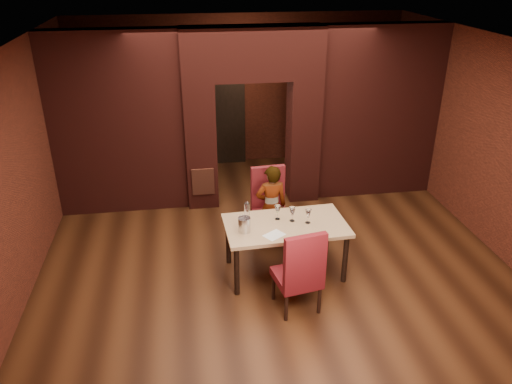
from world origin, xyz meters
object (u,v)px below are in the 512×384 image
Objects in this scene: water_bottle at (247,212)px; potted_plant at (322,218)px; dining_table at (285,248)px; wine_glass_c at (308,216)px; wine_bucket at (244,225)px; wine_glass_a at (278,212)px; wine_glass_b at (292,214)px; chair_far at (271,207)px; chair_near at (297,268)px; person_seated at (271,206)px.

potted_plant is at bearing 36.21° from water_bottle.
dining_table is 8.05× the size of wine_glass_c.
wine_bucket is at bearing -173.66° from wine_glass_c.
wine_glass_b is at bearing -23.81° from wine_glass_a.
dining_table is 0.95m from chair_far.
chair_near is at bearing -97.95° from wine_glass_b.
person_seated reaches higher than wine_glass_b.
chair_far is 3.77× the size of water_bottle.
person_seated reaches higher than wine_glass_c.
dining_table is at bearing -13.92° from water_bottle.
person_seated is 6.48× the size of wine_bucket.
wine_glass_b is 0.54× the size of potted_plant.
wine_bucket is 0.52× the size of potted_plant.
wine_glass_b is 1.53m from potted_plant.
person_seated reaches higher than chair_near.
wine_glass_c is (0.36, -0.94, 0.31)m from chair_far.
potted_plant is (1.43, 1.05, -0.77)m from water_bottle.
chair_far is 0.83m from wine_glass_a.
chair_far is 5.57× the size of wine_glass_b.
potted_plant is (0.91, 1.98, -0.40)m from chair_near.
person_seated reaches higher than dining_table.
chair_near is 1.61m from person_seated.
dining_table is 1.26× the size of person_seated.
wine_glass_a is (-0.07, 0.97, 0.31)m from chair_near.
wine_glass_c is (0.33, 0.79, 0.31)m from chair_near.
dining_table is 0.60m from wine_glass_c.
chair_near is (0.02, -1.73, -0.00)m from chair_far.
wine_glass_c is 0.93m from wine_bucket.
wine_bucket is at bearing -139.14° from potted_plant.
wine_glass_c is (0.38, -0.82, 0.23)m from person_seated.
wine_glass_b reaches higher than dining_table.
chair_far reaches higher than chair_near.
wine_glass_a is 0.59m from wine_bucket.
potted_plant is at bearing 64.42° from wine_glass_c.
wine_glass_a is at bearing -133.84° from potted_plant.
water_bottle is (-0.86, 0.15, 0.05)m from wine_glass_c.
chair_near reaches higher than wine_glass_b.
chair_near is at bearing -114.51° from potted_plant.
wine_glass_b is 0.74m from wine_bucket.
wine_glass_b is (0.15, -0.85, 0.31)m from chair_far.
chair_far is 0.15m from person_seated.
wine_glass_c is at bearing -115.58° from potted_plant.
potted_plant is at bearing 54.72° from wine_glass_b.
wine_glass_b is 1.03× the size of wine_bucket.
dining_table is 0.79m from water_bottle.
chair_near is (-0.01, -0.81, 0.20)m from dining_table.
wine_glass_a is 1.02× the size of wine_glass_c.
potted_plant is at bearing 50.58° from dining_table.
chair_near is 1.13m from water_bottle.
water_bottle is (-0.54, 0.13, 0.57)m from dining_table.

